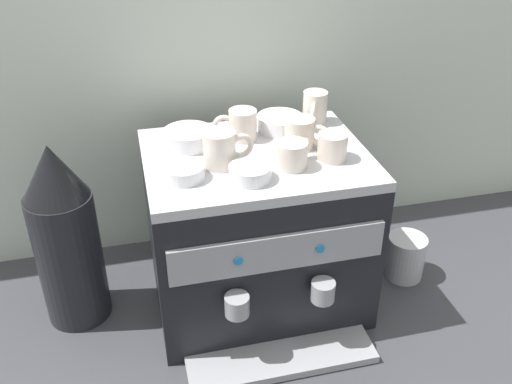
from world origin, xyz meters
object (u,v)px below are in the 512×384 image
object	(u,v)px
ceramic_bowl_2	(250,173)
coffee_grinder	(66,237)
ceramic_bowl_0	(188,138)
ceramic_bowl_1	(184,172)
espresso_machine	(256,230)
ceramic_cup_4	(222,149)
ceramic_cup_3	(315,108)
ceramic_cup_0	(293,154)
ceramic_cup_2	(301,133)
milk_pitcher	(405,257)
ceramic_cup_1	(332,146)
ceramic_bowl_3	(280,123)
ceramic_cup_5	(241,125)

from	to	relation	value
ceramic_bowl_2	coffee_grinder	size ratio (longest dim) A/B	0.19
ceramic_bowl_0	ceramic_bowl_1	xyz separation A→B (m)	(-0.03, -0.16, -0.00)
espresso_machine	ceramic_cup_4	distance (m)	0.28
espresso_machine	ceramic_cup_3	distance (m)	0.35
ceramic_cup_0	ceramic_bowl_0	bearing A→B (deg)	142.53
ceramic_cup_2	ceramic_cup_4	bearing A→B (deg)	-166.37
ceramic_cup_3	ceramic_bowl_2	size ratio (longest dim) A/B	1.10
espresso_machine	ceramic_bowl_2	bearing A→B (deg)	-110.56
ceramic_cup_2	coffee_grinder	distance (m)	0.63
ceramic_cup_3	milk_pitcher	size ratio (longest dim) A/B	0.80
ceramic_cup_0	ceramic_cup_1	bearing A→B (deg)	10.05
ceramic_cup_0	ceramic_cup_4	size ratio (longest dim) A/B	0.80
ceramic_cup_0	ceramic_cup_4	distance (m)	0.16
ceramic_cup_0	ceramic_cup_3	xyz separation A→B (m)	(0.12, 0.22, 0.01)
ceramic_bowl_3	coffee_grinder	xyz separation A→B (m)	(-0.56, -0.08, -0.21)
ceramic_cup_1	ceramic_cup_2	bearing A→B (deg)	124.08
ceramic_bowl_3	coffee_grinder	size ratio (longest dim) A/B	0.24
espresso_machine	ceramic_cup_0	distance (m)	0.27
ceramic_bowl_0	ceramic_bowl_1	distance (m)	0.16
ceramic_cup_4	milk_pitcher	world-z (taller)	ceramic_cup_4
espresso_machine	ceramic_cup_4	bearing A→B (deg)	-159.82
espresso_machine	coffee_grinder	bearing A→B (deg)	174.65
espresso_machine	ceramic_bowl_1	distance (m)	0.30
ceramic_cup_1	milk_pitcher	world-z (taller)	ceramic_cup_1
ceramic_cup_2	espresso_machine	bearing A→B (deg)	-171.71
ceramic_cup_1	ceramic_bowl_1	xyz separation A→B (m)	(-0.35, -0.01, -0.02)
ceramic_cup_1	ceramic_cup_5	world-z (taller)	ceramic_cup_5
ceramic_cup_0	ceramic_bowl_3	distance (m)	0.20
ceramic_bowl_3	ceramic_cup_1	bearing A→B (deg)	-67.95
espresso_machine	ceramic_bowl_3	size ratio (longest dim) A/B	4.50
ceramic_bowl_1	ceramic_cup_1	bearing A→B (deg)	2.07
ceramic_bowl_3	ceramic_cup_4	bearing A→B (deg)	-139.14
ceramic_cup_1	ceramic_cup_2	world-z (taller)	ceramic_cup_2
ceramic_cup_5	ceramic_bowl_1	world-z (taller)	ceramic_cup_5
ceramic_cup_0	ceramic_bowl_0	xyz separation A→B (m)	(-0.21, 0.16, -0.01)
ceramic_cup_5	milk_pitcher	world-z (taller)	ceramic_cup_5
ceramic_cup_4	ceramic_bowl_0	world-z (taller)	ceramic_cup_4
ceramic_cup_0	ceramic_bowl_1	bearing A→B (deg)	178.84
ceramic_cup_0	ceramic_cup_5	size ratio (longest dim) A/B	0.86
ceramic_bowl_1	ceramic_bowl_2	world-z (taller)	ceramic_bowl_2
ceramic_cup_2	ceramic_cup_5	world-z (taller)	ceramic_cup_5
ceramic_cup_2	milk_pitcher	bearing A→B (deg)	-6.40
ceramic_cup_4	ceramic_bowl_2	size ratio (longest dim) A/B	1.26
ceramic_bowl_3	milk_pitcher	distance (m)	0.53
ceramic_bowl_1	ceramic_cup_4	bearing A→B (deg)	22.19
ceramic_cup_0	ceramic_cup_5	distance (m)	0.19
ceramic_bowl_1	ceramic_cup_3	bearing A→B (deg)	29.61
ceramic_bowl_1	ceramic_bowl_3	distance (m)	0.34
espresso_machine	ceramic_bowl_1	xyz separation A→B (m)	(-0.18, -0.07, 0.23)
espresso_machine	ceramic_bowl_1	size ratio (longest dim) A/B	5.70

